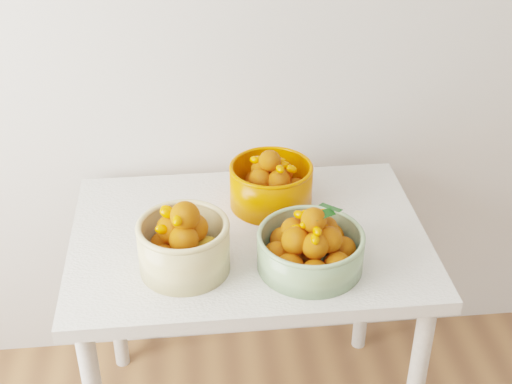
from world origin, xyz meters
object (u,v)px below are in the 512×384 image
at_px(bowl_green, 310,247).
at_px(table, 249,260).
at_px(bowl_orange, 271,184).
at_px(bowl_cream, 183,244).

bearing_deg(bowl_green, table, 131.64).
relative_size(table, bowl_orange, 3.93).
distance_m(table, bowl_orange, 0.24).
xyz_separation_m(bowl_cream, bowl_orange, (0.26, 0.29, -0.01)).
distance_m(bowl_green, bowl_orange, 0.32).
distance_m(bowl_cream, bowl_orange, 0.39).
height_order(table, bowl_orange, bowl_orange).
bearing_deg(bowl_cream, bowl_green, -4.18).
relative_size(bowl_cream, bowl_green, 0.98).
bearing_deg(bowl_orange, bowl_cream, -132.58).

